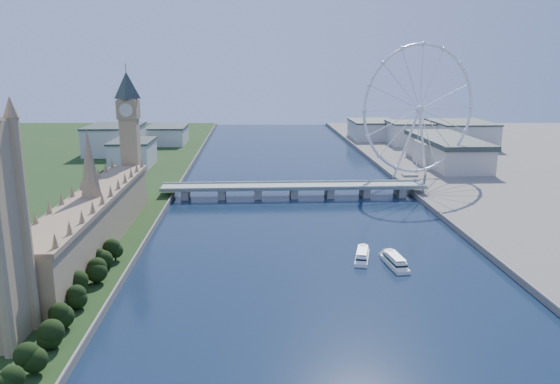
{
  "coord_description": "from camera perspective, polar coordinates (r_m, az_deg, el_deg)",
  "views": [
    {
      "loc": [
        -33.63,
        -143.71,
        108.56
      ],
      "look_at": [
        -16.07,
        210.0,
        25.23
      ],
      "focal_mm": 35.0,
      "sensor_mm": 36.0,
      "label": 1
    }
  ],
  "objects": [
    {
      "name": "city_skyline",
      "position": [
        713.45,
        3.06,
        5.85
      ],
      "size": [
        505.0,
        280.0,
        32.0
      ],
      "color": "beige",
      "rests_on": "ground"
    },
    {
      "name": "westminster_bridge",
      "position": [
        456.5,
        1.45,
        0.33
      ],
      "size": [
        220.0,
        22.0,
        9.5
      ],
      "color": "gray",
      "rests_on": "ground"
    },
    {
      "name": "london_eye",
      "position": [
        523.51,
        14.38,
        8.34
      ],
      "size": [
        113.6,
        39.12,
        124.3
      ],
      "color": "silver",
      "rests_on": "ground"
    },
    {
      "name": "parliament_range",
      "position": [
        339.75,
        -18.88,
        -2.87
      ],
      "size": [
        24.0,
        200.0,
        70.0
      ],
      "color": "tan",
      "rests_on": "ground"
    },
    {
      "name": "county_hall",
      "position": [
        620.04,
        16.89,
        2.58
      ],
      "size": [
        54.0,
        144.0,
        35.0
      ],
      "primitive_type": null,
      "color": "beige",
      "rests_on": "ground"
    },
    {
      "name": "tour_boat_far",
      "position": [
        309.93,
        11.88,
        -7.56
      ],
      "size": [
        11.1,
        31.2,
        6.75
      ],
      "primitive_type": null,
      "rotation": [
        0.0,
        0.0,
        0.11
      ],
      "color": "silver",
      "rests_on": "ground"
    },
    {
      "name": "tour_boat_near",
      "position": [
        316.12,
        8.56,
        -7.0
      ],
      "size": [
        14.5,
        30.22,
        6.47
      ],
      "primitive_type": null,
      "rotation": [
        0.0,
        0.0,
        -0.25
      ],
      "color": "white",
      "rests_on": "ground"
    },
    {
      "name": "big_ben",
      "position": [
        434.17,
        -15.51,
        7.21
      ],
      "size": [
        20.02,
        20.02,
        110.0
      ],
      "color": "tan",
      "rests_on": "ground"
    },
    {
      "name": "tree_row",
      "position": [
        238.75,
        -22.53,
        -12.63
      ],
      "size": [
        9.16,
        185.16,
        20.09
      ],
      "color": "black",
      "rests_on": "ground"
    }
  ]
}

